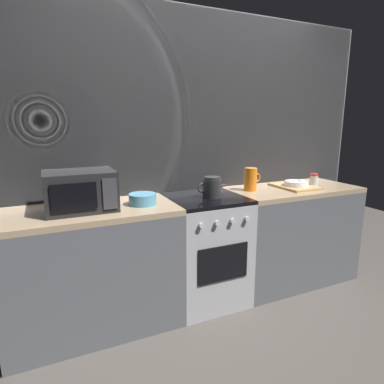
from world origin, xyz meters
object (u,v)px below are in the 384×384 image
mixing_bowl (143,199)px  pitcher (251,179)px  spice_jar (314,179)px  microwave (80,191)px  stove_unit (205,249)px  dish_pile (295,185)px  kettle (212,187)px

mixing_bowl → pitcher: 1.00m
pitcher → spice_jar: bearing=-2.1°
pitcher → microwave: bearing=-177.7°
spice_jar → stove_unit: bearing=-178.7°
dish_pile → spice_jar: bearing=8.5°
kettle → spice_jar: kettle is taller
pitcher → dish_pile: 0.46m
microwave → dish_pile: (1.86, -0.01, -0.11)m
stove_unit → pitcher: bearing=6.4°
stove_unit → kettle: 0.53m
pitcher → dish_pile: pitcher is taller
pitcher → dish_pile: (0.45, -0.07, -0.08)m
microwave → dish_pile: size_ratio=1.15×
stove_unit → mixing_bowl: 0.72m
microwave → pitcher: (1.42, 0.06, -0.03)m
mixing_bowl → dish_pile: 1.44m
pitcher → dish_pile: size_ratio=0.50×
stove_unit → kettle: kettle is taller
stove_unit → spice_jar: size_ratio=8.57×
mixing_bowl → microwave: bearing=177.0°
microwave → kettle: bearing=-1.7°
stove_unit → mixing_bowl: mixing_bowl is taller
kettle → mixing_bowl: size_ratio=1.42×
stove_unit → microwave: (-0.95, -0.00, 0.59)m
microwave → spice_jar: microwave is taller
mixing_bowl → pitcher: size_ratio=1.00×
microwave → kettle: size_ratio=1.62×
kettle → dish_pile: bearing=1.4°
kettle → dish_pile: size_ratio=0.71×
kettle → pitcher: bearing=11.5°
mixing_bowl → dish_pile: mixing_bowl is taller
microwave → kettle: (0.99, -0.03, -0.05)m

